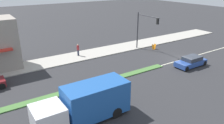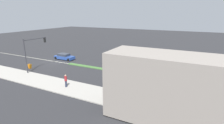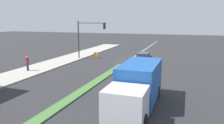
{
  "view_description": "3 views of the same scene",
  "coord_description": "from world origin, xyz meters",
  "px_view_note": "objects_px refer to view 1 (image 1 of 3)",
  "views": [
    {
      "loc": [
        -18.29,
        23.47,
        10.47
      ],
      "look_at": [
        0.5,
        11.07,
        1.86
      ],
      "focal_mm": 35.0,
      "sensor_mm": 36.0,
      "label": 1
    },
    {
      "loc": [
        25.47,
        26.33,
        9.54
      ],
      "look_at": [
        1.17,
        13.96,
        1.92
      ],
      "focal_mm": 28.0,
      "sensor_mm": 36.0,
      "label": 2
    },
    {
      "loc": [
        -8.03,
        31.09,
        5.83
      ],
      "look_at": [
        -1.25,
        11.57,
        1.85
      ],
      "focal_mm": 35.0,
      "sensor_mm": 36.0,
      "label": 3
    }
  ],
  "objects_px": {
    "delivery_truck": "(86,103)",
    "warning_aframe_sign": "(154,47)",
    "traffic_signal_main": "(144,26)",
    "pedestrian": "(78,50)",
    "coupe_blue": "(191,62)"
  },
  "relations": [
    {
      "from": "delivery_truck",
      "to": "warning_aframe_sign",
      "type": "bearing_deg",
      "value": -58.54
    },
    {
      "from": "traffic_signal_main",
      "to": "pedestrian",
      "type": "relative_size",
      "value": 3.28
    },
    {
      "from": "traffic_signal_main",
      "to": "pedestrian",
      "type": "xyz_separation_m",
      "value": [
        3.0,
        9.56,
        -2.88
      ]
    },
    {
      "from": "pedestrian",
      "to": "delivery_truck",
      "type": "xyz_separation_m",
      "value": [
        -14.13,
        5.94,
        0.45
      ]
    },
    {
      "from": "delivery_truck",
      "to": "coupe_blue",
      "type": "relative_size",
      "value": 1.74
    },
    {
      "from": "pedestrian",
      "to": "warning_aframe_sign",
      "type": "height_order",
      "value": "pedestrian"
    },
    {
      "from": "coupe_blue",
      "to": "pedestrian",
      "type": "bearing_deg",
      "value": 42.51
    },
    {
      "from": "traffic_signal_main",
      "to": "warning_aframe_sign",
      "type": "xyz_separation_m",
      "value": [
        -0.51,
        -1.85,
        -3.47
      ]
    },
    {
      "from": "traffic_signal_main",
      "to": "warning_aframe_sign",
      "type": "distance_m",
      "value": 3.97
    },
    {
      "from": "pedestrian",
      "to": "warning_aframe_sign",
      "type": "bearing_deg",
      "value": -107.1
    },
    {
      "from": "pedestrian",
      "to": "coupe_blue",
      "type": "distance_m",
      "value": 15.38
    },
    {
      "from": "pedestrian",
      "to": "delivery_truck",
      "type": "height_order",
      "value": "delivery_truck"
    },
    {
      "from": "warning_aframe_sign",
      "to": "delivery_truck",
      "type": "bearing_deg",
      "value": 121.46
    },
    {
      "from": "traffic_signal_main",
      "to": "coupe_blue",
      "type": "bearing_deg",
      "value": -174.33
    },
    {
      "from": "delivery_truck",
      "to": "coupe_blue",
      "type": "bearing_deg",
      "value": -80.27
    }
  ]
}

